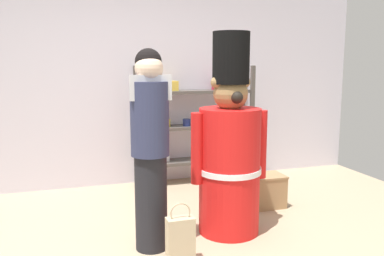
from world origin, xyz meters
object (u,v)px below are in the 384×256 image
Objects in this scene: person_shopper at (150,145)px; shopping_bag at (180,240)px; teddy_bear_guard at (230,154)px; merchandise_shelf at (195,123)px; display_crate at (265,191)px.

person_shopper is 3.35× the size of shopping_bag.
teddy_bear_guard is 3.66× the size of shopping_bag.
merchandise_shelf is 1.37m from display_crate.
merchandise_shelf is 3.09× the size of shopping_bag.
shopping_bag is (0.15, -0.34, -0.69)m from person_shopper.
person_shopper reaches higher than merchandise_shelf.
shopping_bag is at bearing -141.96° from teddy_bear_guard.
merchandise_shelf is at bearing 61.64° from person_shopper.
display_crate is (0.43, -1.16, -0.59)m from merchandise_shelf.
display_crate is at bearing 37.71° from teddy_bear_guard.
shopping_bag is at bearing -110.81° from merchandise_shelf.
teddy_bear_guard reaches higher than person_shopper.
shopping_bag is 1.57m from display_crate.
person_shopper is at bearing -155.97° from display_crate.
person_shopper is 4.24× the size of display_crate.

